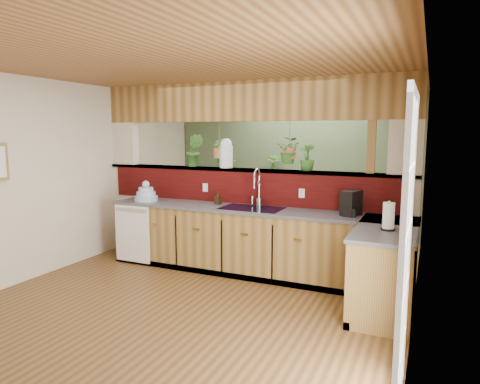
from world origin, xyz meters
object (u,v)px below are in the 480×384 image
at_px(shelving_console, 247,206).
at_px(glass_jar, 226,153).
at_px(faucet, 258,186).
at_px(paper_towel, 388,217).
at_px(dish_stack, 146,195).
at_px(coffee_maker, 351,204).
at_px(soap_dispenser, 218,198).

bearing_deg(shelving_console, glass_jar, -71.29).
distance_m(faucet, paper_towel, 1.91).
height_order(dish_stack, coffee_maker, coffee_maker).
relative_size(coffee_maker, glass_jar, 0.72).
relative_size(dish_stack, paper_towel, 1.11).
distance_m(dish_stack, paper_towel, 3.46).
bearing_deg(dish_stack, faucet, 7.39).
xyz_separation_m(dish_stack, glass_jar, (1.09, 0.44, 0.61)).
bearing_deg(coffee_maker, paper_towel, -33.43).
bearing_deg(glass_jar, dish_stack, -158.00).
relative_size(dish_stack, soap_dispenser, 1.94).
height_order(soap_dispenser, coffee_maker, coffee_maker).
bearing_deg(shelving_console, soap_dispenser, -72.88).
distance_m(soap_dispenser, paper_towel, 2.43).
height_order(faucet, glass_jar, glass_jar).
distance_m(dish_stack, soap_dispenser, 1.11).
bearing_deg(paper_towel, faucet, 156.58).
height_order(faucet, shelving_console, faucet).
relative_size(dish_stack, glass_jar, 0.81).
xyz_separation_m(glass_jar, shelving_console, (-0.49, 1.90, -1.10)).
bearing_deg(glass_jar, coffee_maker, -10.63).
height_order(faucet, soap_dispenser, faucet).
bearing_deg(paper_towel, shelving_console, 134.31).
distance_m(dish_stack, shelving_console, 2.47).
height_order(coffee_maker, paper_towel, paper_towel).
distance_m(faucet, shelving_console, 2.47).
distance_m(dish_stack, coffee_maker, 2.94).
height_order(paper_towel, glass_jar, glass_jar).
bearing_deg(faucet, shelving_console, 116.60).
distance_m(soap_dispenser, glass_jar, 0.67).
distance_m(coffee_maker, paper_towel, 0.80).
relative_size(soap_dispenser, shelving_console, 0.11).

